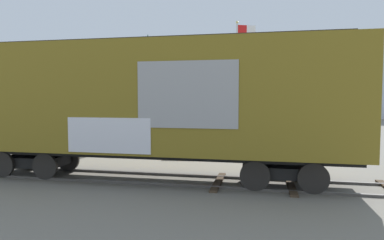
% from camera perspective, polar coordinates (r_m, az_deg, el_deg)
% --- Properties ---
extents(ground_plane, '(260.00, 260.00, 0.00)m').
position_cam_1_polar(ground_plane, '(12.01, -4.67, -9.95)').
color(ground_plane, slate).
extents(track, '(60.01, 3.13, 0.08)m').
position_cam_1_polar(track, '(12.14, -6.74, -9.63)').
color(track, '#4C4742').
rests_on(track, ground_plane).
extents(freight_car, '(13.73, 2.92, 4.87)m').
position_cam_1_polar(freight_car, '(11.82, -7.04, 3.31)').
color(freight_car, olive).
rests_on(freight_car, ground_plane).
extents(flagpole, '(1.35, 0.65, 8.21)m').
position_cam_1_polar(flagpole, '(24.84, 8.01, 9.20)').
color(flagpole, silver).
rests_on(flagpole, ground_plane).
extents(hillside, '(154.69, 39.65, 14.47)m').
position_cam_1_polar(hillside, '(69.12, 9.52, 5.41)').
color(hillside, silver).
rests_on(hillside, ground_plane).
extents(parked_car_blue, '(4.20, 2.18, 1.55)m').
position_cam_1_polar(parked_car_blue, '(19.13, -14.95, -2.55)').
color(parked_car_blue, navy).
rests_on(parked_car_blue, ground_plane).
extents(parked_car_red, '(4.29, 2.32, 1.57)m').
position_cam_1_polar(parked_car_red, '(17.75, 1.56, -2.84)').
color(parked_car_red, '#B21E1E').
rests_on(parked_car_red, ground_plane).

